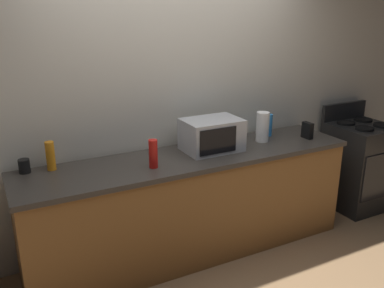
# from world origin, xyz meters

# --- Properties ---
(ground_plane) EXTENTS (8.00, 8.00, 0.00)m
(ground_plane) POSITION_xyz_m (0.00, 0.00, 0.00)
(ground_plane) COLOR #93704C
(back_wall) EXTENTS (6.40, 0.10, 2.70)m
(back_wall) POSITION_xyz_m (0.00, 0.81, 1.35)
(back_wall) COLOR beige
(back_wall) RESTS_ON ground_plane
(counter_run) EXTENTS (2.84, 0.64, 0.90)m
(counter_run) POSITION_xyz_m (0.00, 0.40, 0.45)
(counter_run) COLOR brown
(counter_run) RESTS_ON ground_plane
(stove_range) EXTENTS (0.60, 0.61, 1.08)m
(stove_range) POSITION_xyz_m (2.00, 0.40, 0.46)
(stove_range) COLOR black
(stove_range) RESTS_ON ground_plane
(microwave) EXTENTS (0.48, 0.35, 0.27)m
(microwave) POSITION_xyz_m (0.21, 0.45, 1.04)
(microwave) COLOR #B7BABF
(microwave) RESTS_ON counter_run
(paper_towel_roll) EXTENTS (0.12, 0.12, 0.27)m
(paper_towel_roll) POSITION_xyz_m (0.74, 0.45, 1.04)
(paper_towel_roll) COLOR white
(paper_towel_roll) RESTS_ON counter_run
(cordless_phone) EXTENTS (0.05, 0.11, 0.15)m
(cordless_phone) POSITION_xyz_m (1.17, 0.33, 0.98)
(cordless_phone) COLOR black
(cordless_phone) RESTS_ON counter_run
(bottle_dish_soap) EXTENTS (0.07, 0.07, 0.22)m
(bottle_dish_soap) POSITION_xyz_m (-1.08, 0.61, 1.01)
(bottle_dish_soap) COLOR orange
(bottle_dish_soap) RESTS_ON counter_run
(bottle_spray_cleaner) EXTENTS (0.08, 0.08, 0.21)m
(bottle_spray_cleaner) POSITION_xyz_m (0.90, 0.57, 1.00)
(bottle_spray_cleaner) COLOR #338CE5
(bottle_spray_cleaner) RESTS_ON counter_run
(bottle_hot_sauce) EXTENTS (0.07, 0.07, 0.22)m
(bottle_hot_sauce) POSITION_xyz_m (-0.38, 0.30, 1.01)
(bottle_hot_sauce) COLOR red
(bottle_hot_sauce) RESTS_ON counter_run
(mug_black) EXTENTS (0.08, 0.08, 0.10)m
(mug_black) POSITION_xyz_m (-1.26, 0.64, 0.95)
(mug_black) COLOR black
(mug_black) RESTS_ON counter_run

